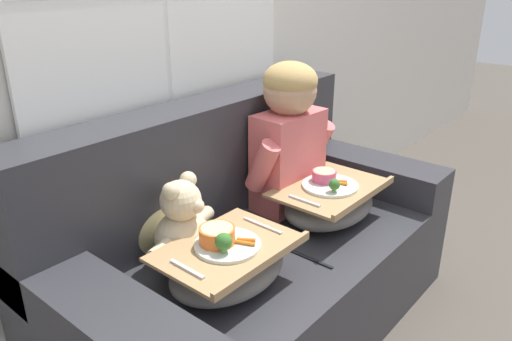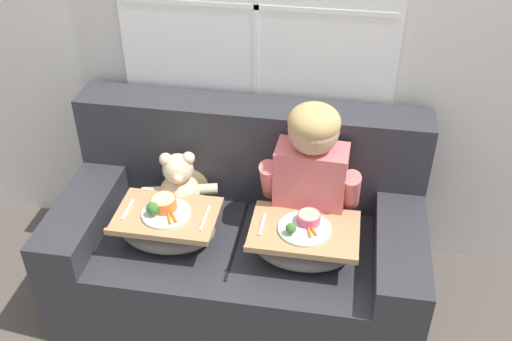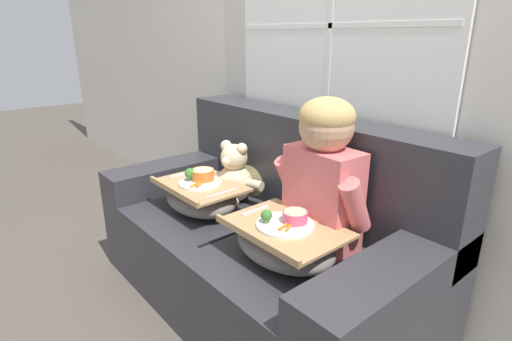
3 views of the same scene
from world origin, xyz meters
The scene contains 9 objects.
ground_plane centered at (0.00, 0.00, 0.00)m, with size 14.00×14.00×0.00m, color #4C443D.
wall_back_with_window centered at (0.00, 0.51, 1.30)m, with size 8.00×0.08×2.60m.
couch centered at (0.00, 0.07, 0.33)m, with size 1.67×0.87×0.91m.
throw_pillow_behind_child centered at (0.31, 0.26, 0.58)m, with size 0.32×0.16×0.34m.
throw_pillow_behind_teddy centered at (-0.31, 0.26, 0.58)m, with size 0.33×0.16×0.34m.
child_figure centered at (0.31, 0.10, 0.77)m, with size 0.45×0.23×0.64m.
teddy_bear centered at (-0.31, 0.10, 0.56)m, with size 0.36×0.26×0.33m.
lap_tray_child centered at (0.31, -0.11, 0.50)m, with size 0.47×0.34×0.22m.
lap_tray_teddy centered at (-0.31, -0.11, 0.51)m, with size 0.45×0.33×0.23m.
Camera 3 is at (1.31, -1.11, 1.28)m, focal length 28.00 mm.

